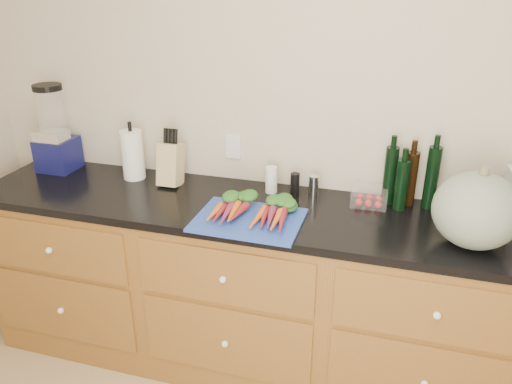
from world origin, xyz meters
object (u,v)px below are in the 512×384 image
(squash, at_px, (476,210))
(paper_towel, at_px, (133,155))
(blender_appliance, at_px, (55,134))
(carrots, at_px, (251,210))
(cutting_board, at_px, (249,220))
(tomato_box, at_px, (369,197))
(knife_block, at_px, (171,164))

(squash, distance_m, paper_towel, 1.70)
(blender_appliance, bearing_deg, carrots, -12.76)
(cutting_board, height_order, carrots, carrots)
(cutting_board, distance_m, paper_towel, 0.82)
(cutting_board, distance_m, carrots, 0.05)
(squash, bearing_deg, cutting_board, -176.52)
(paper_towel, xyz_separation_m, tomato_box, (1.25, 0.01, -0.09))
(cutting_board, xyz_separation_m, paper_towel, (-0.74, 0.32, 0.13))
(cutting_board, relative_size, squash, 1.38)
(paper_towel, bearing_deg, cutting_board, -23.31)
(cutting_board, bearing_deg, squash, 3.48)
(carrots, relative_size, paper_towel, 1.45)
(squash, xyz_separation_m, paper_towel, (-1.68, 0.26, -0.02))
(paper_towel, height_order, knife_block, paper_towel)
(tomato_box, bearing_deg, squash, -32.44)
(squash, distance_m, knife_block, 1.47)
(cutting_board, distance_m, blender_appliance, 1.27)
(paper_towel, bearing_deg, blender_appliance, -179.68)
(squash, bearing_deg, blender_appliance, 173.07)
(knife_block, bearing_deg, paper_towel, 174.99)
(paper_towel, bearing_deg, squash, -8.92)
(paper_towel, xyz_separation_m, knife_block, (0.23, -0.02, -0.02))
(knife_block, height_order, tomato_box, knife_block)
(cutting_board, bearing_deg, paper_towel, 156.69)
(cutting_board, xyz_separation_m, tomato_box, (0.50, 0.33, 0.03))
(carrots, xyz_separation_m, paper_towel, (-0.74, 0.28, 0.10))
(cutting_board, height_order, knife_block, knife_block)
(blender_appliance, xyz_separation_m, tomato_box, (1.72, 0.01, -0.17))
(cutting_board, bearing_deg, tomato_box, 33.25)
(carrots, relative_size, blender_appliance, 0.80)
(blender_appliance, height_order, tomato_box, blender_appliance)
(paper_towel, bearing_deg, tomato_box, 0.46)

